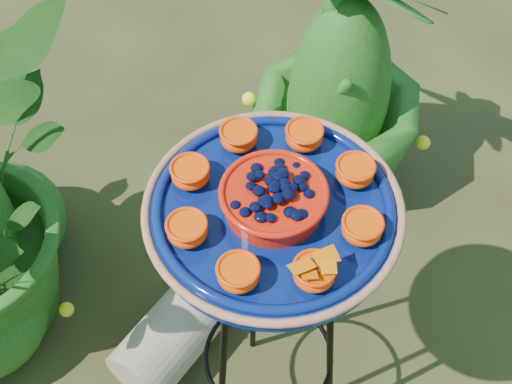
# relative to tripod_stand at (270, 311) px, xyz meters

# --- Properties ---
(tripod_stand) EXTENTS (0.35, 0.35, 0.82)m
(tripod_stand) POSITION_rel_tripod_stand_xyz_m (0.00, 0.00, 0.00)
(tripod_stand) COLOR black
(tripod_stand) RESTS_ON ground
(feeder_dish) EXTENTS (0.48, 0.48, 0.10)m
(feeder_dish) POSITION_rel_tripod_stand_xyz_m (-0.00, -0.00, 0.36)
(feeder_dish) COLOR #071759
(feeder_dish) RESTS_ON tripod_stand
(driftwood_log) EXTENTS (0.55, 0.43, 0.18)m
(driftwood_log) POSITION_rel_tripod_stand_xyz_m (-0.08, 0.29, -0.41)
(driftwood_log) COLOR tan
(driftwood_log) RESTS_ON ground
(shrub_back_right) EXTENTS (0.70, 0.70, 0.88)m
(shrub_back_right) POSITION_rel_tripod_stand_xyz_m (0.49, 0.61, -0.06)
(shrub_back_right) COLOR #1A5015
(shrub_back_right) RESTS_ON ground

